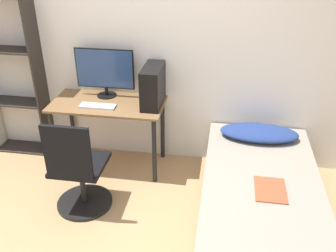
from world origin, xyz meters
name	(u,v)px	position (x,y,z in m)	size (l,w,h in m)	color
wall_back	(147,44)	(0.00, 1.55, 1.25)	(8.00, 0.05, 2.50)	silver
desk	(108,113)	(-0.35, 1.25, 0.62)	(1.12, 0.56, 0.73)	brown
office_chair	(79,176)	(-0.42, 0.52, 0.36)	(0.51, 0.51, 0.93)	black
bed	(259,203)	(1.15, 0.56, 0.23)	(0.99, 1.94, 0.46)	#4C3D2D
pillow	(259,133)	(1.15, 1.27, 0.51)	(0.75, 0.36, 0.11)	navy
magazine	(270,190)	(1.20, 0.44, 0.46)	(0.24, 0.32, 0.01)	#B24C2D
monitor	(105,71)	(-0.41, 1.41, 1.00)	(0.60, 0.20, 0.50)	black
keyboard	(98,106)	(-0.42, 1.13, 0.74)	(0.35, 0.12, 0.02)	silver
pc_tower	(153,86)	(0.10, 1.29, 0.92)	(0.18, 0.43, 0.39)	black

